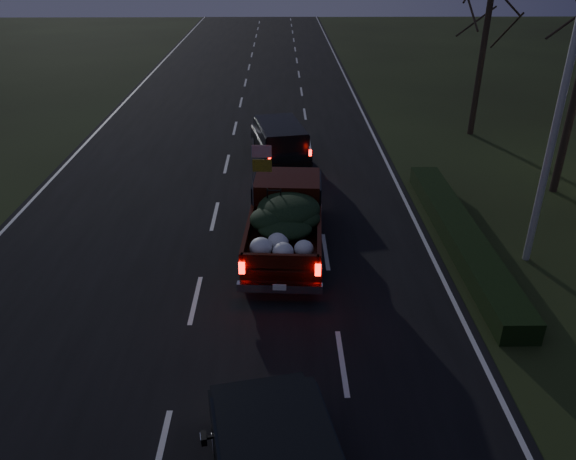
# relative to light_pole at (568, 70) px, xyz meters

# --- Properties ---
(ground) EXTENTS (120.00, 120.00, 0.00)m
(ground) POSITION_rel_light_pole_xyz_m (-9.50, -2.00, -5.48)
(ground) COLOR black
(ground) RESTS_ON ground
(road_asphalt) EXTENTS (14.00, 120.00, 0.02)m
(road_asphalt) POSITION_rel_light_pole_xyz_m (-9.50, -2.00, -5.47)
(road_asphalt) COLOR black
(road_asphalt) RESTS_ON ground
(hedge_row) EXTENTS (1.00, 10.00, 0.60)m
(hedge_row) POSITION_rel_light_pole_xyz_m (-1.70, 1.00, -5.18)
(hedge_row) COLOR black
(hedge_row) RESTS_ON ground
(light_pole) EXTENTS (0.50, 0.90, 9.16)m
(light_pole) POSITION_rel_light_pole_xyz_m (0.00, 0.00, 0.00)
(light_pole) COLOR silver
(light_pole) RESTS_ON ground
(bare_tree_far) EXTENTS (3.60, 3.60, 7.00)m
(bare_tree_far) POSITION_rel_light_pole_xyz_m (2.00, 12.00, -0.25)
(bare_tree_far) COLOR black
(bare_tree_far) RESTS_ON ground
(pickup_truck) EXTENTS (2.47, 5.69, 2.92)m
(pickup_truck) POSITION_rel_light_pole_xyz_m (-7.10, 0.78, -4.39)
(pickup_truck) COLOR #350F07
(pickup_truck) RESTS_ON ground
(lead_suv) EXTENTS (2.63, 4.64, 1.26)m
(lead_suv) POSITION_rel_light_pole_xyz_m (-7.26, 8.65, -4.53)
(lead_suv) COLOR black
(lead_suv) RESTS_ON ground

